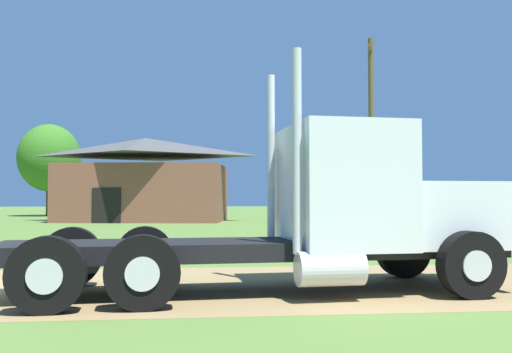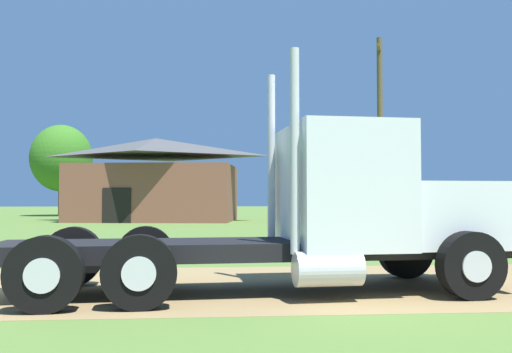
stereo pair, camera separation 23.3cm
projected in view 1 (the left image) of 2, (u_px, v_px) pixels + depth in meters
The scene contains 5 objects.
truck_foreground_white at pixel (335, 213), 9.44m from camera, with size 8.41×3.25×3.80m.
shed_building at pixel (145, 181), 38.07m from camera, with size 12.02×8.54×5.65m.
utility_pole_near at pixel (371, 129), 26.31m from camera, with size 0.91×2.11×9.09m.
tree_mid at pixel (49, 158), 48.78m from camera, with size 5.31×5.31×7.99m.
tree_right at pixel (312, 158), 52.07m from camera, with size 3.97×3.97×7.54m.
Camera 1 is at (4.54, -9.90, 1.53)m, focal length 39.40 mm.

